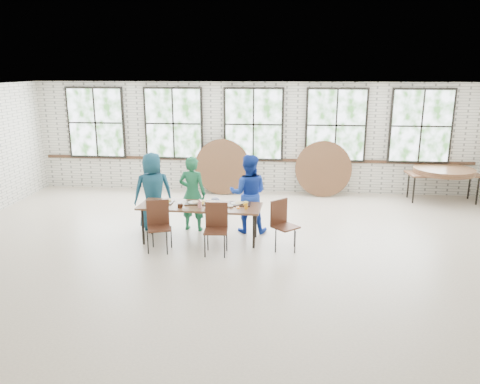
% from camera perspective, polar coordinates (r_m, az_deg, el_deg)
% --- Properties ---
extents(room, '(12.00, 12.00, 12.00)m').
position_cam_1_polar(room, '(12.77, 1.66, 8.04)').
color(room, beige).
rests_on(room, ground).
extents(dining_table, '(2.44, 0.94, 0.74)m').
position_cam_1_polar(dining_table, '(9.23, -4.89, -1.93)').
color(dining_table, brown).
rests_on(dining_table, ground).
extents(chair_near_left, '(0.53, 0.52, 0.95)m').
position_cam_1_polar(chair_near_left, '(8.94, -9.90, -3.52)').
color(chair_near_left, '#482618').
rests_on(chair_near_left, ground).
extents(chair_near_right, '(0.44, 0.42, 0.95)m').
position_cam_1_polar(chair_near_right, '(8.68, -2.92, -3.90)').
color(chair_near_right, '#482618').
rests_on(chair_near_right, ground).
extents(chair_spare, '(0.58, 0.58, 0.95)m').
position_cam_1_polar(chair_spare, '(8.90, 5.15, -3.45)').
color(chair_spare, '#482618').
rests_on(chair_spare, ground).
extents(adult_teal, '(0.94, 0.78, 1.66)m').
position_cam_1_polar(adult_teal, '(10.05, -10.54, 0.09)').
color(adult_teal, navy).
rests_on(adult_teal, ground).
extents(adult_green, '(0.63, 0.46, 1.59)m').
position_cam_1_polar(adult_green, '(9.86, -5.82, -0.19)').
color(adult_green, '#1B6740').
rests_on(adult_green, ground).
extents(toddler, '(0.53, 0.39, 0.73)m').
position_cam_1_polar(toddler, '(9.90, -3.01, -2.68)').
color(toddler, '#162145').
rests_on(toddler, ground).
extents(adult_blue, '(0.81, 0.64, 1.65)m').
position_cam_1_polar(adult_blue, '(9.70, 1.04, -0.21)').
color(adult_blue, '#1839A9').
rests_on(adult_blue, ground).
extents(storage_table, '(1.86, 0.90, 0.74)m').
position_cam_1_polar(storage_table, '(13.08, 23.55, 1.89)').
color(storage_table, brown).
rests_on(storage_table, ground).
extents(tabletop_clutter, '(2.00, 0.62, 0.11)m').
position_cam_1_polar(tabletop_clutter, '(9.17, -4.16, -1.52)').
color(tabletop_clutter, black).
rests_on(tabletop_clutter, dining_table).
extents(round_tops_stacked, '(1.50, 1.50, 0.13)m').
position_cam_1_polar(round_tops_stacked, '(13.06, 23.60, 2.39)').
color(round_tops_stacked, brown).
rests_on(round_tops_stacked, storage_table).
extents(round_tops_leaning, '(4.24, 0.45, 1.48)m').
position_cam_1_polar(round_tops_leaning, '(12.68, 1.90, 2.99)').
color(round_tops_leaning, brown).
rests_on(round_tops_leaning, ground).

